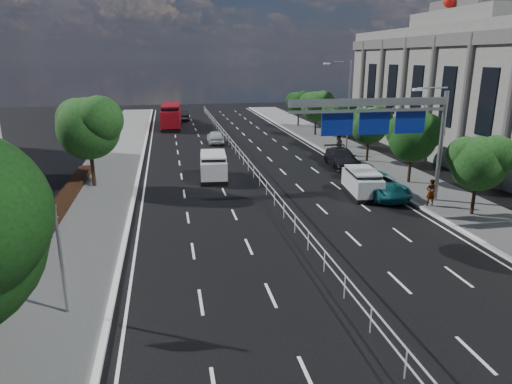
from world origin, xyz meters
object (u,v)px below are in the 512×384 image
object	(u,v)px
red_bus	(171,115)
pedestrian_b	(338,145)
toilet_sign	(45,242)
overhead_gantry	(387,118)
near_car_dark	(182,115)
parked_car_teal	(378,185)
pedestrian_a	(431,192)
silver_minivan	(362,183)
parked_car_dark	(342,158)
near_car_silver	(215,137)
white_minivan	(213,166)

from	to	relation	value
red_bus	pedestrian_b	xyz separation A→B (m)	(15.46, -22.80, -0.52)
toilet_sign	pedestrian_b	distance (m)	32.50
overhead_gantry	pedestrian_b	bearing A→B (deg)	79.25
near_car_dark	parked_car_teal	bearing A→B (deg)	101.03
toilet_sign	red_bus	world-z (taller)	toilet_sign
pedestrian_a	silver_minivan	bearing A→B (deg)	-47.62
parked_car_dark	parked_car_teal	bearing A→B (deg)	-90.20
near_car_silver	parked_car_teal	bearing A→B (deg)	112.90
overhead_gantry	near_car_silver	bearing A→B (deg)	108.31
pedestrian_a	parked_car_teal	bearing A→B (deg)	-55.08
near_car_silver	pedestrian_a	world-z (taller)	pedestrian_a
near_car_dark	near_car_silver	bearing A→B (deg)	93.80
silver_minivan	parked_car_teal	xyz separation A→B (m)	(1.02, -0.41, -0.11)
overhead_gantry	red_bus	xyz separation A→B (m)	(-12.60, 37.86, -3.97)
parked_car_dark	pedestrian_b	distance (m)	4.50
silver_minivan	near_car_silver	bearing A→B (deg)	116.71
toilet_sign	near_car_silver	xyz separation A→B (m)	(9.65, 34.35, -2.23)
red_bus	parked_car_dark	world-z (taller)	red_bus
parked_car_teal	pedestrian_b	size ratio (longest dim) A/B	2.87
near_car_silver	near_car_dark	world-z (taller)	near_car_dark
white_minivan	pedestrian_a	size ratio (longest dim) A/B	2.80
toilet_sign	pedestrian_a	world-z (taller)	toilet_sign
toilet_sign	near_car_silver	size ratio (longest dim) A/B	1.03
overhead_gantry	white_minivan	world-z (taller)	overhead_gantry
silver_minivan	parked_car_dark	bearing A→B (deg)	85.04
overhead_gantry	white_minivan	bearing A→B (deg)	138.15
red_bus	near_car_silver	world-z (taller)	red_bus
pedestrian_a	pedestrian_b	world-z (taller)	pedestrian_b
pedestrian_b	overhead_gantry	bearing A→B (deg)	94.17
near_car_dark	parked_car_teal	xyz separation A→B (m)	(11.70, -42.43, 0.02)
near_car_silver	pedestrian_a	distance (m)	27.62
near_car_silver	pedestrian_a	size ratio (longest dim) A/B	2.44
toilet_sign	pedestrian_b	xyz separation A→B (m)	(20.55, 25.11, -1.83)
red_bus	near_car_silver	bearing A→B (deg)	-68.45
overhead_gantry	silver_minivan	world-z (taller)	overhead_gantry
pedestrian_a	near_car_dark	bearing A→B (deg)	-72.78
white_minivan	pedestrian_b	size ratio (longest dim) A/B	2.47
near_car_silver	near_car_dark	bearing A→B (deg)	-80.43
overhead_gantry	pedestrian_b	xyz separation A→B (m)	(2.86, 15.06, -4.49)
near_car_dark	parked_car_dark	xyz separation A→B (m)	(12.49, -33.61, 0.02)
toilet_sign	white_minivan	xyz separation A→B (m)	(7.83, 18.88, -1.95)
white_minivan	near_car_silver	world-z (taller)	white_minivan
near_car_dark	pedestrian_b	world-z (taller)	pedestrian_b
overhead_gantry	near_car_dark	bearing A→B (deg)	103.84
near_car_dark	parked_car_dark	bearing A→B (deg)	105.99
parked_car_dark	red_bus	bearing A→B (deg)	122.48
silver_minivan	pedestrian_a	distance (m)	4.63
red_bus	pedestrian_b	distance (m)	27.55
near_car_dark	silver_minivan	distance (m)	43.35
parked_car_dark	pedestrian_b	size ratio (longest dim) A/B	2.75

